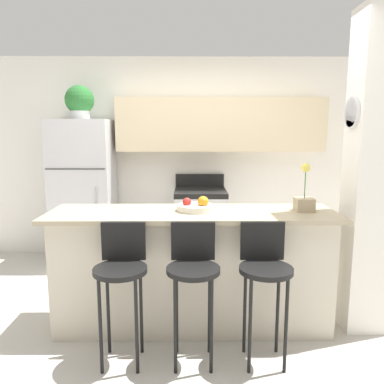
# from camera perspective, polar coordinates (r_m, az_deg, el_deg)

# --- Properties ---
(ground_plane) EXTENTS (14.00, 14.00, 0.00)m
(ground_plane) POSITION_cam_1_polar(r_m,az_deg,el_deg) (3.38, 0.08, -19.46)
(ground_plane) COLOR beige
(wall_back) EXTENTS (5.60, 0.38, 2.55)m
(wall_back) POSITION_cam_1_polar(r_m,az_deg,el_deg) (4.86, 1.56, 7.11)
(wall_back) COLOR white
(wall_back) RESTS_ON ground_plane
(pillar_right) EXTENTS (0.38, 0.32, 2.55)m
(pillar_right) POSITION_cam_1_polar(r_m,az_deg,el_deg) (3.29, 25.71, 2.29)
(pillar_right) COLOR white
(pillar_right) RESTS_ON ground_plane
(counter_bar) EXTENTS (2.33, 0.66, 0.98)m
(counter_bar) POSITION_cam_1_polar(r_m,az_deg,el_deg) (3.17, 0.09, -11.59)
(counter_bar) COLOR beige
(counter_bar) RESTS_ON ground_plane
(refrigerator) EXTENTS (0.71, 0.63, 1.76)m
(refrigerator) POSITION_cam_1_polar(r_m,az_deg,el_deg) (4.80, -16.15, -0.01)
(refrigerator) COLOR silver
(refrigerator) RESTS_ON ground_plane
(stove_range) EXTENTS (0.63, 0.67, 1.07)m
(stove_range) POSITION_cam_1_polar(r_m,az_deg,el_deg) (4.70, 1.26, -5.08)
(stove_range) COLOR silver
(stove_range) RESTS_ON ground_plane
(bar_stool_left) EXTENTS (0.37, 0.37, 0.99)m
(bar_stool_left) POSITION_cam_1_polar(r_m,az_deg,el_deg) (2.70, -10.72, -11.80)
(bar_stool_left) COLOR black
(bar_stool_left) RESTS_ON ground_plane
(bar_stool_mid) EXTENTS (0.37, 0.37, 0.99)m
(bar_stool_mid) POSITION_cam_1_polar(r_m,az_deg,el_deg) (2.66, 0.18, -11.98)
(bar_stool_mid) COLOR black
(bar_stool_mid) RESTS_ON ground_plane
(bar_stool_right) EXTENTS (0.37, 0.37, 0.99)m
(bar_stool_right) POSITION_cam_1_polar(r_m,az_deg,el_deg) (2.71, 11.03, -11.74)
(bar_stool_right) COLOR black
(bar_stool_right) RESTS_ON ground_plane
(potted_plant_on_fridge) EXTENTS (0.34, 0.34, 0.40)m
(potted_plant_on_fridge) POSITION_cam_1_polar(r_m,az_deg,el_deg) (4.76, -16.76, 13.07)
(potted_plant_on_fridge) COLOR silver
(potted_plant_on_fridge) RESTS_ON refrigerator
(orchid_vase) EXTENTS (0.14, 0.14, 0.39)m
(orchid_vase) POSITION_cam_1_polar(r_m,az_deg,el_deg) (3.16, 16.74, -1.12)
(orchid_vase) COLOR tan
(orchid_vase) RESTS_ON counter_bar
(fruit_bowl) EXTENTS (0.30, 0.30, 0.12)m
(fruit_bowl) POSITION_cam_1_polar(r_m,az_deg,el_deg) (3.05, 0.55, -2.23)
(fruit_bowl) COLOR silver
(fruit_bowl) RESTS_ON counter_bar
(trash_bin) EXTENTS (0.28, 0.28, 0.38)m
(trash_bin) POSITION_cam_1_polar(r_m,az_deg,el_deg) (4.65, -9.50, -8.85)
(trash_bin) COLOR #59595B
(trash_bin) RESTS_ON ground_plane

